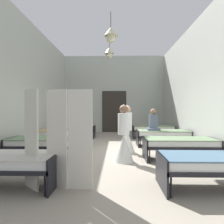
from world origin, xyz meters
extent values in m
cube|color=#9E9384|center=(0.00, 0.00, -0.05)|extent=(6.39, 10.74, 0.10)
cube|color=#B2B7AD|center=(0.00, 5.17, 2.23)|extent=(6.19, 0.20, 4.45)
cube|color=#B2B7AD|center=(-3.00, 0.00, 2.23)|extent=(0.20, 10.14, 4.45)
cube|color=#B2B7AD|center=(3.00, 0.00, 2.23)|extent=(0.20, 10.14, 4.45)
cube|color=#2D2823|center=(0.00, 5.05, 1.20)|extent=(1.40, 0.06, 2.40)
cylinder|color=brown|center=(-0.04, 0.00, 4.22)|extent=(0.02, 0.02, 0.47)
cone|color=beige|center=(-0.04, 0.00, 3.83)|extent=(0.44, 0.44, 0.28)
sphere|color=beige|center=(-0.04, 0.00, 3.61)|extent=(0.28, 0.28, 0.28)
cylinder|color=brown|center=(-0.18, 2.36, 4.27)|extent=(0.02, 0.02, 0.36)
cone|color=beige|center=(-0.18, 2.36, 3.95)|extent=(0.44, 0.44, 0.28)
sphere|color=beige|center=(-0.18, 2.36, 3.73)|extent=(0.28, 0.28, 0.28)
cylinder|color=black|center=(-0.98, -3.21, 0.17)|extent=(0.03, 0.03, 0.34)
cylinder|color=black|center=(-0.98, -2.49, 0.17)|extent=(0.03, 0.03, 0.34)
cube|color=black|center=(-1.85, -2.85, 0.38)|extent=(1.90, 0.84, 0.07)
cube|color=black|center=(-0.92, -2.85, 0.29)|extent=(0.04, 0.84, 0.57)
cube|color=white|center=(-1.85, -2.85, 0.48)|extent=(1.82, 0.78, 0.14)
cube|color=beige|center=(-1.85, -2.85, 0.56)|extent=(1.86, 0.82, 0.02)
cylinder|color=black|center=(0.98, -3.21, 0.17)|extent=(0.03, 0.03, 0.34)
cylinder|color=black|center=(0.98, -2.49, 0.17)|extent=(0.03, 0.03, 0.34)
cube|color=black|center=(1.85, -2.85, 0.38)|extent=(1.90, 0.84, 0.07)
cube|color=black|center=(0.92, -2.85, 0.29)|extent=(0.04, 0.84, 0.57)
cube|color=white|center=(1.85, -2.85, 0.48)|extent=(1.82, 0.78, 0.14)
cube|color=slate|center=(1.85, -2.85, 0.56)|extent=(1.86, 0.82, 0.02)
cylinder|color=black|center=(-2.72, -1.31, 0.17)|extent=(0.03, 0.03, 0.34)
cylinder|color=black|center=(-2.72, -0.59, 0.17)|extent=(0.03, 0.03, 0.34)
cylinder|color=black|center=(-0.98, -1.31, 0.17)|extent=(0.03, 0.03, 0.34)
cylinder|color=black|center=(-0.98, -0.59, 0.17)|extent=(0.03, 0.03, 0.34)
cube|color=black|center=(-1.85, -0.95, 0.38)|extent=(1.90, 0.84, 0.07)
cube|color=black|center=(-2.78, -0.95, 0.29)|extent=(0.04, 0.84, 0.57)
cube|color=black|center=(-0.92, -0.95, 0.29)|extent=(0.04, 0.84, 0.57)
cube|color=white|center=(-1.85, -0.95, 0.48)|extent=(1.82, 0.78, 0.14)
cube|color=slate|center=(-1.85, -0.95, 0.56)|extent=(1.86, 0.82, 0.02)
cylinder|color=black|center=(0.98, -1.31, 0.17)|extent=(0.03, 0.03, 0.34)
cylinder|color=black|center=(0.98, -0.59, 0.17)|extent=(0.03, 0.03, 0.34)
cylinder|color=black|center=(2.72, -1.31, 0.17)|extent=(0.03, 0.03, 0.34)
cylinder|color=black|center=(2.72, -0.59, 0.17)|extent=(0.03, 0.03, 0.34)
cube|color=black|center=(1.85, -0.95, 0.38)|extent=(1.90, 0.84, 0.07)
cube|color=black|center=(0.92, -0.95, 0.29)|extent=(0.04, 0.84, 0.57)
cube|color=black|center=(2.78, -0.95, 0.29)|extent=(0.04, 0.84, 0.57)
cube|color=white|center=(1.85, -0.95, 0.48)|extent=(1.82, 0.78, 0.14)
cube|color=slate|center=(1.85, -0.95, 0.56)|extent=(1.86, 0.82, 0.02)
cylinder|color=black|center=(-2.72, 0.59, 0.17)|extent=(0.03, 0.03, 0.34)
cylinder|color=black|center=(-2.72, 1.31, 0.17)|extent=(0.03, 0.03, 0.34)
cylinder|color=black|center=(-0.98, 0.59, 0.17)|extent=(0.03, 0.03, 0.34)
cylinder|color=black|center=(-0.98, 1.31, 0.17)|extent=(0.03, 0.03, 0.34)
cube|color=black|center=(-1.85, 0.95, 0.38)|extent=(1.90, 0.84, 0.07)
cube|color=black|center=(-2.78, 0.95, 0.29)|extent=(0.04, 0.84, 0.57)
cube|color=black|center=(-0.92, 0.95, 0.29)|extent=(0.04, 0.84, 0.57)
cube|color=white|center=(-1.85, 0.95, 0.48)|extent=(1.82, 0.78, 0.14)
cube|color=tan|center=(-1.85, 0.95, 0.56)|extent=(1.86, 0.82, 0.02)
cylinder|color=black|center=(0.98, 0.59, 0.17)|extent=(0.03, 0.03, 0.34)
cylinder|color=black|center=(0.98, 1.31, 0.17)|extent=(0.03, 0.03, 0.34)
cylinder|color=black|center=(2.72, 0.59, 0.17)|extent=(0.03, 0.03, 0.34)
cylinder|color=black|center=(2.72, 1.31, 0.17)|extent=(0.03, 0.03, 0.34)
cube|color=black|center=(1.85, 0.95, 0.38)|extent=(1.90, 0.84, 0.07)
cube|color=black|center=(0.92, 0.95, 0.29)|extent=(0.04, 0.84, 0.57)
cube|color=black|center=(2.78, 0.95, 0.29)|extent=(0.04, 0.84, 0.57)
cube|color=white|center=(1.85, 0.95, 0.48)|extent=(1.82, 0.78, 0.14)
cube|color=slate|center=(1.85, 0.95, 0.56)|extent=(1.86, 0.82, 0.02)
cylinder|color=black|center=(-2.72, 2.49, 0.17)|extent=(0.03, 0.03, 0.34)
cylinder|color=black|center=(-2.72, 3.21, 0.17)|extent=(0.03, 0.03, 0.34)
cylinder|color=black|center=(-0.98, 2.49, 0.17)|extent=(0.03, 0.03, 0.34)
cylinder|color=black|center=(-0.98, 3.21, 0.17)|extent=(0.03, 0.03, 0.34)
cube|color=black|center=(-1.85, 2.85, 0.38)|extent=(1.90, 0.84, 0.07)
cube|color=black|center=(-2.78, 2.85, 0.29)|extent=(0.04, 0.84, 0.57)
cube|color=black|center=(-0.92, 2.85, 0.29)|extent=(0.04, 0.84, 0.57)
cube|color=silver|center=(-1.85, 2.85, 0.48)|extent=(1.82, 0.78, 0.14)
cube|color=tan|center=(-1.85, 2.85, 0.56)|extent=(1.86, 0.82, 0.02)
cylinder|color=black|center=(0.98, 2.49, 0.17)|extent=(0.03, 0.03, 0.34)
cylinder|color=black|center=(0.98, 3.21, 0.17)|extent=(0.03, 0.03, 0.34)
cylinder|color=black|center=(2.72, 2.49, 0.17)|extent=(0.03, 0.03, 0.34)
cylinder|color=black|center=(2.72, 3.21, 0.17)|extent=(0.03, 0.03, 0.34)
cube|color=black|center=(1.85, 2.85, 0.38)|extent=(1.90, 0.84, 0.07)
cube|color=black|center=(0.92, 2.85, 0.29)|extent=(0.04, 0.84, 0.57)
cube|color=black|center=(2.78, 2.85, 0.29)|extent=(0.04, 0.84, 0.57)
cube|color=silver|center=(1.85, 2.85, 0.48)|extent=(1.82, 0.78, 0.14)
cube|color=slate|center=(1.85, 2.85, 0.56)|extent=(1.86, 0.82, 0.02)
cone|color=white|center=(0.47, -0.17, 0.35)|extent=(0.52, 0.52, 0.70)
cylinder|color=white|center=(0.47, -0.17, 0.97)|extent=(0.30, 0.30, 0.55)
sphere|color=tan|center=(0.47, -0.17, 1.36)|extent=(0.22, 0.22, 0.22)
cone|color=white|center=(0.47, -0.17, 1.44)|extent=(0.18, 0.18, 0.10)
cone|color=white|center=(0.33, -1.18, 0.35)|extent=(0.52, 0.52, 0.70)
cylinder|color=white|center=(0.33, -1.18, 0.97)|extent=(0.30, 0.30, 0.55)
sphere|color=#846047|center=(0.33, -1.18, 1.36)|extent=(0.22, 0.22, 0.22)
cone|color=white|center=(0.33, -1.18, 1.44)|extent=(0.18, 0.18, 0.10)
cylinder|color=slate|center=(-1.50, 0.95, 0.86)|extent=(0.32, 0.32, 0.58)
cube|color=slate|center=(-1.50, 0.95, 0.61)|extent=(0.44, 0.44, 0.08)
sphere|color=beige|center=(-1.50, 0.95, 1.26)|extent=(0.22, 0.22, 0.22)
cylinder|color=#515B70|center=(1.50, 0.96, 0.86)|extent=(0.32, 0.32, 0.58)
cube|color=#515B70|center=(1.50, 0.96, 0.61)|extent=(0.44, 0.44, 0.08)
sphere|color=#846047|center=(1.50, 0.96, 1.26)|extent=(0.22, 0.22, 0.22)
cube|color=silver|center=(-1.32, -2.91, 0.85)|extent=(0.35, 0.28, 1.70)
cube|color=silver|center=(-0.90, -2.85, 0.85)|extent=(0.40, 0.18, 1.70)
cube|color=silver|center=(-0.48, -2.91, 0.85)|extent=(0.42, 0.06, 1.70)
camera|label=1|loc=(0.14, -6.14, 1.37)|focal=30.74mm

